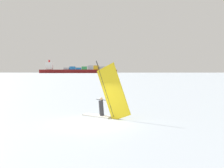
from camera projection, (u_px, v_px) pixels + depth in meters
The scene contains 3 objects.
ground_plane at pixel (92, 123), 16.06m from camera, with size 4000.00×4000.00×0.00m, color #9EA8B2.
windsurfer at pixel (106, 103), 17.92m from camera, with size 2.66×3.49×4.21m.
cargo_ship at pixel (79, 70), 639.01m from camera, with size 191.15×67.91×32.54m.
Camera 1 is at (-3.82, -15.51, 3.24)m, focal length 40.92 mm.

